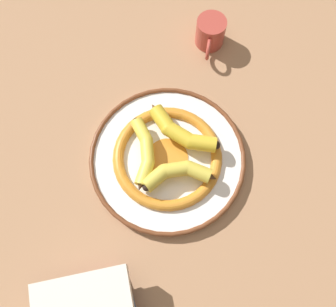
% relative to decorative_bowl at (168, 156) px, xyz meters
% --- Properties ---
extents(ground_plane, '(2.80, 2.80, 0.00)m').
position_rel_decorative_bowl_xyz_m(ground_plane, '(0.02, 0.00, -0.02)').
color(ground_plane, '#A87A56').
extents(decorative_bowl, '(0.39, 0.39, 0.04)m').
position_rel_decorative_bowl_xyz_m(decorative_bowl, '(0.00, 0.00, 0.00)').
color(decorative_bowl, white).
rests_on(decorative_bowl, ground_plane).
extents(banana_a, '(0.20, 0.09, 0.04)m').
position_rel_decorative_bowl_xyz_m(banana_a, '(-0.01, -0.06, 0.04)').
color(banana_a, gold).
rests_on(banana_a, decorative_bowl).
extents(banana_b, '(0.17, 0.10, 0.04)m').
position_rel_decorative_bowl_xyz_m(banana_b, '(-0.04, 0.04, 0.04)').
color(banana_b, gold).
rests_on(banana_b, decorative_bowl).
extents(banana_c, '(0.09, 0.17, 0.03)m').
position_rel_decorative_bowl_xyz_m(banana_c, '(0.05, 0.02, 0.04)').
color(banana_c, yellow).
rests_on(banana_c, decorative_bowl).
extents(coffee_mug, '(0.08, 0.12, 0.08)m').
position_rel_decorative_bowl_xyz_m(coffee_mug, '(0.00, -0.37, 0.02)').
color(coffee_mug, '#B24238').
rests_on(coffee_mug, ground_plane).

